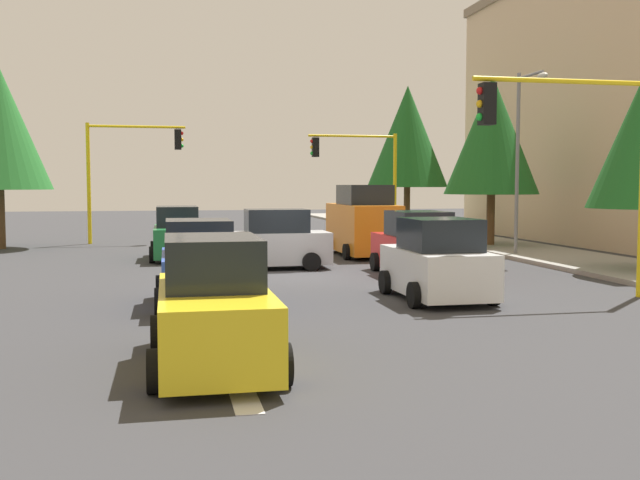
% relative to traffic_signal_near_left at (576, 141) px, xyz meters
% --- Properties ---
extents(ground_plane, '(120.00, 120.00, 0.00)m').
position_rel_traffic_signal_near_left_xyz_m(ground_plane, '(-6.00, -5.65, -3.81)').
color(ground_plane, '#353538').
extents(sidewalk_kerb, '(80.00, 4.00, 0.15)m').
position_rel_traffic_signal_near_left_xyz_m(sidewalk_kerb, '(-11.00, 4.85, -3.74)').
color(sidewalk_kerb, gray).
rests_on(sidewalk_kerb, ground).
extents(lane_arrow_near, '(2.40, 1.10, 1.10)m').
position_rel_traffic_signal_near_left_xyz_m(lane_arrow_near, '(5.51, -8.65, -3.81)').
color(lane_arrow_near, silver).
rests_on(lane_arrow_near, ground).
extents(traffic_signal_near_left, '(0.36, 4.59, 5.37)m').
position_rel_traffic_signal_near_left_xyz_m(traffic_signal_near_left, '(0.00, 0.00, 0.00)').
color(traffic_signal_near_left, yellow).
rests_on(traffic_signal_near_left, ground).
extents(traffic_signal_far_right, '(0.36, 4.59, 5.67)m').
position_rel_traffic_signal_near_left_xyz_m(traffic_signal_far_right, '(-20.00, -11.35, 0.20)').
color(traffic_signal_far_right, yellow).
rests_on(traffic_signal_far_right, ground).
extents(traffic_signal_far_left, '(0.36, 4.59, 5.38)m').
position_rel_traffic_signal_near_left_xyz_m(traffic_signal_far_left, '(-20.00, 0.00, 0.01)').
color(traffic_signal_far_left, yellow).
rests_on(traffic_signal_far_left, ground).
extents(street_lamp_curbside, '(2.15, 0.28, 7.00)m').
position_rel_traffic_signal_near_left_xyz_m(street_lamp_curbside, '(-9.61, 3.55, 0.53)').
color(street_lamp_curbside, slate).
rests_on(street_lamp_curbside, ground).
extents(tree_roadside_far, '(4.58, 4.58, 8.38)m').
position_rel_traffic_signal_near_left_xyz_m(tree_roadside_far, '(-24.00, 3.85, 1.69)').
color(tree_roadside_far, brown).
rests_on(tree_roadside_far, ground).
extents(tree_roadside_mid, '(4.12, 4.12, 7.52)m').
position_rel_traffic_signal_near_left_xyz_m(tree_roadside_mid, '(-14.00, 4.35, 1.12)').
color(tree_roadside_mid, brown).
rests_on(tree_roadside_mid, ground).
extents(delivery_van_orange, '(4.80, 2.22, 2.77)m').
position_rel_traffic_signal_near_left_xyz_m(delivery_van_orange, '(-11.72, -2.08, -2.53)').
color(delivery_van_orange, orange).
rests_on(delivery_van_orange, ground).
extents(car_silver, '(2.02, 3.86, 1.98)m').
position_rel_traffic_signal_near_left_xyz_m(car_silver, '(-8.00, -6.19, -2.92)').
color(car_silver, '#B2B5BA').
rests_on(car_silver, ground).
extents(car_yellow, '(4.15, 1.93, 1.98)m').
position_rel_traffic_signal_near_left_xyz_m(car_yellow, '(4.87, -8.93, -2.92)').
color(car_yellow, yellow).
rests_on(car_yellow, ground).
extents(car_blue, '(3.61, 1.98, 1.98)m').
position_rel_traffic_signal_near_left_xyz_m(car_blue, '(-0.88, -8.89, -2.92)').
color(car_blue, blue).
rests_on(car_blue, ground).
extents(car_white, '(3.62, 2.10, 1.98)m').
position_rel_traffic_signal_near_left_xyz_m(car_white, '(-0.61, -3.22, -2.92)').
color(car_white, white).
rests_on(car_white, ground).
extents(car_red, '(3.94, 2.08, 1.98)m').
position_rel_traffic_signal_near_left_xyz_m(car_red, '(-5.36, -2.10, -2.92)').
color(car_red, red).
rests_on(car_red, ground).
extents(car_green, '(4.18, 2.02, 1.98)m').
position_rel_traffic_signal_near_left_xyz_m(car_green, '(-11.92, -9.21, -2.92)').
color(car_green, '#1E7238').
rests_on(car_green, ground).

